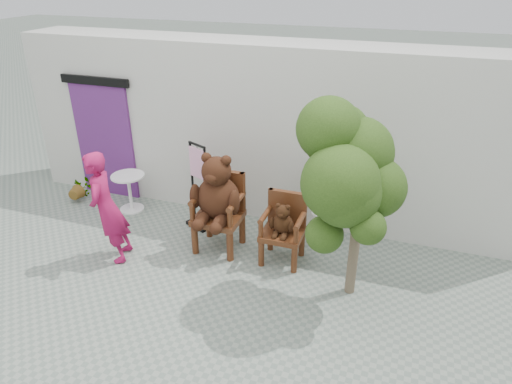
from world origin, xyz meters
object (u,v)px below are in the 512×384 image
at_px(display_stand, 200,195).
at_px(stool_bucket, 322,202).
at_px(cafe_table, 129,188).
at_px(tree, 346,168).
at_px(chair_small, 283,224).
at_px(chair_big, 218,197).
at_px(person, 107,208).

height_order(display_stand, stool_bucket, display_stand).
height_order(cafe_table, tree, tree).
distance_m(display_stand, tree, 3.08).
xyz_separation_m(chair_small, cafe_table, (-3.09, 0.59, -0.18)).
bearing_deg(tree, chair_small, 147.15).
distance_m(chair_big, cafe_table, 2.18).
distance_m(cafe_table, stool_bucket, 3.52).
height_order(chair_big, tree, tree).
bearing_deg(stool_bucket, cafe_table, -175.93).
relative_size(chair_small, cafe_table, 1.53).
height_order(stool_bucket, tree, tree).
bearing_deg(person, chair_big, 100.98).
distance_m(chair_small, stool_bucket, 0.94).
xyz_separation_m(stool_bucket, tree, (0.51, -1.43, 1.28)).
bearing_deg(chair_big, tree, -15.96).
height_order(chair_small, stool_bucket, stool_bucket).
xyz_separation_m(person, stool_bucket, (2.90, 1.67, -0.23)).
bearing_deg(chair_big, display_stand, 137.02).
distance_m(chair_small, display_stand, 1.70).
height_order(chair_small, display_stand, display_stand).
xyz_separation_m(cafe_table, tree, (4.01, -1.18, 1.48)).
distance_m(stool_bucket, tree, 1.98).
distance_m(person, stool_bucket, 3.36).
bearing_deg(chair_big, cafe_table, 163.12).
bearing_deg(cafe_table, display_stand, -3.24).
bearing_deg(stool_bucket, chair_big, -149.30).
bearing_deg(display_stand, stool_bucket, 33.43).
bearing_deg(tree, display_stand, 156.62).
bearing_deg(cafe_table, chair_small, -10.79).
relative_size(cafe_table, display_stand, 0.47).
relative_size(cafe_table, tree, 0.26).
relative_size(stool_bucket, tree, 0.53).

